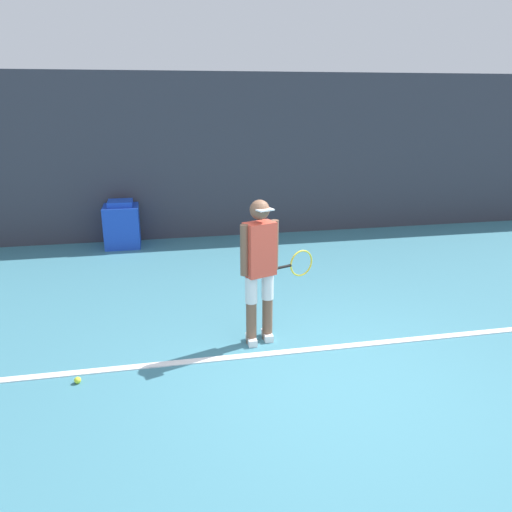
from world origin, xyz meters
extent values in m
plane|color=teal|center=(0.00, 0.00, 0.00)|extent=(24.00, 24.00, 0.00)
cube|color=#383842|center=(0.00, 5.72, 1.60)|extent=(24.00, 0.10, 3.20)
cube|color=white|center=(0.00, 0.62, 0.01)|extent=(21.60, 0.10, 0.01)
cylinder|color=brown|center=(-0.61, 0.92, 0.25)|extent=(0.12, 0.12, 0.51)
cylinder|color=white|center=(-0.61, 0.92, 0.66)|extent=(0.14, 0.14, 0.31)
cube|color=white|center=(-0.61, 0.92, 0.04)|extent=(0.10, 0.24, 0.08)
cylinder|color=brown|center=(-0.40, 1.00, 0.25)|extent=(0.12, 0.12, 0.51)
cylinder|color=white|center=(-0.40, 1.00, 0.66)|extent=(0.14, 0.14, 0.31)
cube|color=white|center=(-0.40, 1.00, 0.04)|extent=(0.10, 0.24, 0.08)
cube|color=#E54C38|center=(-0.51, 0.96, 1.12)|extent=(0.39, 0.31, 0.61)
sphere|color=brown|center=(-0.51, 0.96, 1.57)|extent=(0.22, 0.22, 0.22)
cube|color=white|center=(-0.47, 0.86, 1.59)|extent=(0.21, 0.18, 0.02)
cylinder|color=brown|center=(-0.69, 0.89, 1.14)|extent=(0.09, 0.09, 0.57)
cylinder|color=brown|center=(-0.32, 1.03, 1.14)|extent=(0.09, 0.09, 0.57)
cylinder|color=black|center=(-0.21, 1.07, 0.86)|extent=(0.23, 0.11, 0.03)
torus|color=yellow|center=(0.04, 1.16, 0.86)|extent=(0.31, 0.13, 0.32)
sphere|color=#D1E533|center=(-2.47, 0.42, 0.03)|extent=(0.07, 0.07, 0.07)
cube|color=blue|center=(-2.27, 5.30, 0.39)|extent=(0.65, 0.64, 0.79)
cube|color=blue|center=(-2.27, 5.30, 0.84)|extent=(0.45, 0.45, 0.10)
camera|label=1|loc=(-1.59, -4.21, 2.73)|focal=35.00mm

